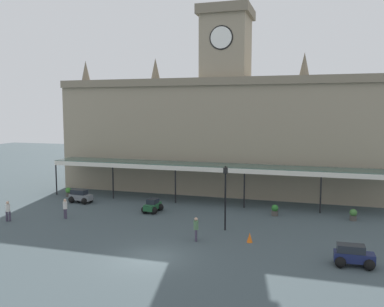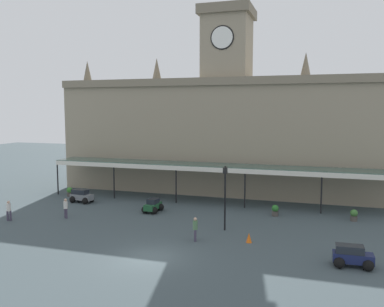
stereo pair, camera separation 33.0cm
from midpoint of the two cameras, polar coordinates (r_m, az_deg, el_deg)
ground_plane at (r=25.90m, az=-6.26°, el=-14.37°), size 140.00×140.00×0.00m
station_building at (r=44.89m, az=4.50°, el=3.21°), size 36.54×7.26×19.88m
entrance_canopy at (r=39.52m, az=2.64°, el=-1.78°), size 33.87×3.26×3.73m
car_grey_estate at (r=41.42m, az=-15.61°, el=-5.90°), size 2.34×1.72×1.27m
car_navy_estate at (r=26.04m, az=21.38°, el=-13.34°), size 2.27×1.58×1.27m
car_green_sedan at (r=36.54m, az=-5.83°, el=-7.41°), size 1.58×2.09×1.19m
pedestrian_near_entrance at (r=35.83m, az=-17.65°, el=-7.28°), size 0.36×0.34×1.67m
pedestrian_beside_cars at (r=36.65m, az=-24.68°, el=-7.26°), size 0.37×0.34×1.67m
pedestrian_crossing_forecourt at (r=28.55m, az=0.23°, el=-10.44°), size 0.34×0.38×1.67m
victorian_lamppost at (r=30.57m, az=4.40°, el=-5.19°), size 0.30×0.30×4.92m
traffic_cone at (r=28.69m, az=7.77°, el=-11.62°), size 0.40×0.40×0.67m
planter_by_canopy at (r=36.11m, az=21.47°, el=-8.01°), size 0.60×0.60×0.96m
planter_near_kerb at (r=44.61m, az=-17.18°, el=-5.18°), size 0.60×0.60×0.96m
planter_forecourt_centre at (r=35.82m, az=11.30°, el=-7.80°), size 0.60×0.60×0.96m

